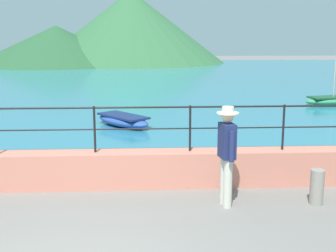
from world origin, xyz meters
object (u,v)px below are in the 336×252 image
Objects in this scene: bollard at (317,187)px; boat_0 at (123,120)px; boat_2 at (331,100)px; person_walking at (227,151)px.

bollard reaches higher than boat_0.
boat_2 reaches higher than bollard.
person_walking is 7.18m from boat_0.
person_walking is 0.75× the size of boat_0.
person_walking reaches higher than boat_0.
person_walking is 12.59m from boat_2.
bollard is 11.86m from boat_2.
boat_2 is at bearing 59.34° from person_walking.
bollard is at bearing -0.83° from person_walking.
person_walking is 0.72× the size of boat_2.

